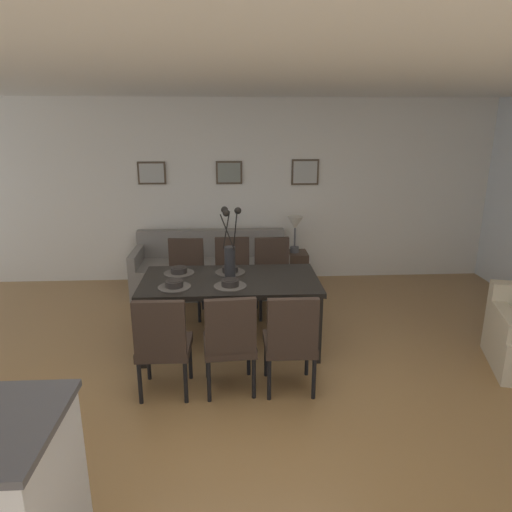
{
  "coord_description": "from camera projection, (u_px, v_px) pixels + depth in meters",
  "views": [
    {
      "loc": [
        -0.18,
        -3.43,
        2.29
      ],
      "look_at": [
        0.07,
        1.07,
        0.97
      ],
      "focal_mm": 32.39,
      "sensor_mm": 36.0,
      "label": 1
    }
  ],
  "objects": [
    {
      "name": "bowl_near_left",
      "position": [
        174.0,
        283.0,
        4.46
      ],
      "size": [
        0.17,
        0.17,
        0.07
      ],
      "color": "#2D2826",
      "rests_on": "dining_table"
    },
    {
      "name": "bowl_far_right",
      "position": [
        230.0,
        269.0,
        4.9
      ],
      "size": [
        0.17,
        0.17,
        0.07
      ],
      "color": "#2D2826",
      "rests_on": "dining_table"
    },
    {
      "name": "dining_chair_mid_left",
      "position": [
        291.0,
        339.0,
        3.92
      ],
      "size": [
        0.44,
        0.44,
        0.92
      ],
      "color": "#33261E",
      "rests_on": "ground"
    },
    {
      "name": "placemat_near_left",
      "position": [
        174.0,
        287.0,
        4.47
      ],
      "size": [
        0.32,
        0.32,
        0.01
      ],
      "primitive_type": "cylinder",
      "color": "#4C4742",
      "rests_on": "dining_table"
    },
    {
      "name": "centerpiece_vase",
      "position": [
        230.0,
        252.0,
        4.62
      ],
      "size": [
        0.21,
        0.23,
        0.73
      ],
      "color": "#232326",
      "rests_on": "dining_table"
    },
    {
      "name": "dining_chair_near_left",
      "position": [
        163.0,
        342.0,
        3.87
      ],
      "size": [
        0.45,
        0.45,
        0.92
      ],
      "color": "#33261E",
      "rests_on": "ground"
    },
    {
      "name": "placemat_far_right",
      "position": [
        230.0,
        272.0,
        4.91
      ],
      "size": [
        0.32,
        0.32,
        0.01
      ],
      "primitive_type": "cylinder",
      "color": "#4C4742",
      "rests_on": "dining_table"
    },
    {
      "name": "sofa",
      "position": [
        211.0,
        271.0,
        6.42
      ],
      "size": [
        2.08,
        0.84,
        0.8
      ],
      "color": "gray",
      "rests_on": "ground"
    },
    {
      "name": "dining_chair_far_right",
      "position": [
        233.0,
        272.0,
        5.64
      ],
      "size": [
        0.44,
        0.44,
        0.92
      ],
      "color": "#33261E",
      "rests_on": "ground"
    },
    {
      "name": "ceiling_panel",
      "position": [
        252.0,
        74.0,
        3.58
      ],
      "size": [
        9.0,
        7.2,
        0.08
      ],
      "primitive_type": "cube",
      "color": "white"
    },
    {
      "name": "framed_picture_right",
      "position": [
        305.0,
        172.0,
        6.58
      ],
      "size": [
        0.39,
        0.03,
        0.36
      ],
      "color": "#473828"
    },
    {
      "name": "bowl_far_left",
      "position": [
        230.0,
        282.0,
        4.49
      ],
      "size": [
        0.17,
        0.17,
        0.07
      ],
      "color": "#2D2826",
      "rests_on": "dining_table"
    },
    {
      "name": "placemat_near_right",
      "position": [
        179.0,
        273.0,
        4.88
      ],
      "size": [
        0.32,
        0.32,
        0.01
      ],
      "primitive_type": "cylinder",
      "color": "#4C4742",
      "rests_on": "dining_table"
    },
    {
      "name": "back_wall_panel",
      "position": [
        243.0,
        192.0,
        6.68
      ],
      "size": [
        9.0,
        0.1,
        2.6
      ],
      "primitive_type": "cube",
      "color": "white",
      "rests_on": "ground"
    },
    {
      "name": "framed_picture_center",
      "position": [
        229.0,
        173.0,
        6.53
      ],
      "size": [
        0.37,
        0.03,
        0.32
      ],
      "color": "#473828"
    },
    {
      "name": "dining_chair_mid_right",
      "position": [
        273.0,
        272.0,
        5.63
      ],
      "size": [
        0.47,
        0.47,
        0.92
      ],
      "color": "#33261E",
      "rests_on": "ground"
    },
    {
      "name": "table_lamp",
      "position": [
        295.0,
        226.0,
        6.35
      ],
      "size": [
        0.22,
        0.22,
        0.51
      ],
      "color": "#4C4C51",
      "rests_on": "side_table"
    },
    {
      "name": "dining_chair_near_right",
      "position": [
        185.0,
        274.0,
        5.58
      ],
      "size": [
        0.47,
        0.47,
        0.92
      ],
      "color": "#33261E",
      "rests_on": "ground"
    },
    {
      "name": "side_table",
      "position": [
        294.0,
        270.0,
        6.52
      ],
      "size": [
        0.36,
        0.36,
        0.52
      ],
      "primitive_type": "cube",
      "color": "#3D2D23",
      "rests_on": "ground"
    },
    {
      "name": "ground_plane",
      "position": [
        255.0,
        400.0,
        3.94
      ],
      "size": [
        9.0,
        9.0,
        0.0
      ],
      "primitive_type": "plane",
      "color": "olive"
    },
    {
      "name": "dining_table",
      "position": [
        230.0,
        286.0,
        4.72
      ],
      "size": [
        1.8,
        0.95,
        0.74
      ],
      "color": "black",
      "rests_on": "ground"
    },
    {
      "name": "placemat_far_left",
      "position": [
        230.0,
        286.0,
        4.5
      ],
      "size": [
        0.32,
        0.32,
        0.01
      ],
      "primitive_type": "cylinder",
      "color": "#4C4742",
      "rests_on": "dining_table"
    },
    {
      "name": "dining_chair_far_left",
      "position": [
        230.0,
        339.0,
        3.91
      ],
      "size": [
        0.47,
        0.47,
        0.92
      ],
      "color": "#33261E",
      "rests_on": "ground"
    },
    {
      "name": "framed_picture_left",
      "position": [
        152.0,
        173.0,
        6.47
      ],
      "size": [
        0.39,
        0.03,
        0.32
      ],
      "color": "#473828"
    },
    {
      "name": "bowl_near_right",
      "position": [
        179.0,
        270.0,
        4.87
      ],
      "size": [
        0.17,
        0.17,
        0.07
      ],
      "color": "#2D2826",
      "rests_on": "dining_table"
    }
  ]
}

